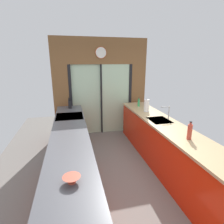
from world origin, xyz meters
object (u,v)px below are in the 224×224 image
Objects in this scene: soap_bottle_far at (139,103)px; paper_towel_roll at (147,106)px; knife_block at (70,104)px; soap_bottle_near at (190,132)px; oven_range at (71,136)px; mixing_bowl at (72,179)px.

paper_towel_roll is (-0.00, -0.51, 0.04)m from soap_bottle_far.
paper_towel_roll reaches higher than knife_block.
soap_bottle_far is at bearing 90.00° from soap_bottle_near.
knife_block is at bearing 157.59° from paper_towel_roll.
oven_range is 3.33× the size of knife_block.
soap_bottle_far is 0.74× the size of paper_towel_roll.
knife_block is (-0.00, 2.99, 0.07)m from mixing_bowl.
oven_range is 2.51m from soap_bottle_near.
paper_towel_roll reaches higher than soap_bottle_near.
soap_bottle_far reaches higher than oven_range.
oven_range is at bearing -165.26° from soap_bottle_far.
soap_bottle_far is at bearing 90.00° from paper_towel_roll.
oven_range is 0.90m from knife_block.
soap_bottle_near is (1.78, 0.64, 0.09)m from mixing_bowl.
mixing_bowl is 0.57× the size of paper_towel_roll.
soap_bottle_far is at bearing 14.74° from oven_range.
oven_range is 2.35m from mixing_bowl.
soap_bottle_far is 0.51m from paper_towel_roll.
oven_range is 1.90m from paper_towel_roll.
paper_towel_roll is at bearing -1.16° from oven_range.
soap_bottle_near reaches higher than soap_bottle_far.
soap_bottle_near is 1.23× the size of soap_bottle_far.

